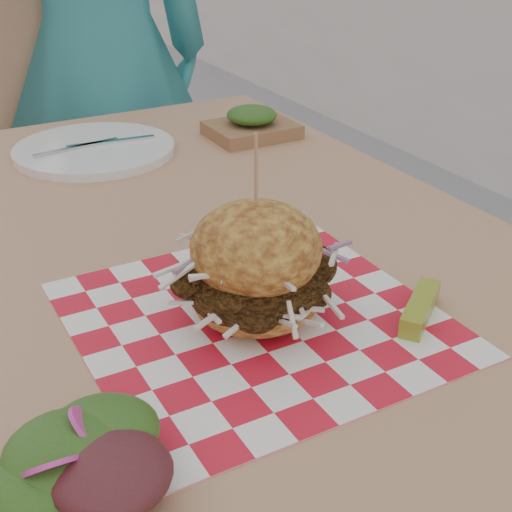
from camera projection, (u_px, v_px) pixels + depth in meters
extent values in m
imported|color=teal|center=(98.00, 53.00, 1.72)|extent=(0.63, 0.47, 1.59)
cube|color=tan|center=(190.00, 257.00, 0.91)|extent=(0.80, 1.20, 0.04)
cylinder|color=#333338|center=(235.00, 273.00, 1.65)|extent=(0.05, 0.05, 0.71)
cube|color=tan|center=(47.00, 214.00, 1.72)|extent=(0.48, 0.48, 0.04)
cube|color=tan|center=(26.00, 91.00, 1.77)|extent=(0.42, 0.11, 0.50)
cylinder|color=#333338|center=(143.00, 321.00, 1.73)|extent=(0.03, 0.03, 0.43)
cylinder|color=#333338|center=(117.00, 256.00, 2.03)|extent=(0.03, 0.03, 0.43)
cube|color=red|center=(256.00, 319.00, 0.75)|extent=(0.36, 0.36, 0.00)
ellipsoid|color=gold|center=(256.00, 299.00, 0.73)|extent=(0.13, 0.13, 0.05)
ellipsoid|color=brown|center=(256.00, 284.00, 0.73)|extent=(0.14, 0.13, 0.07)
ellipsoid|color=gold|center=(256.00, 248.00, 0.71)|extent=(0.13, 0.13, 0.09)
cylinder|color=tan|center=(256.00, 184.00, 0.68)|extent=(0.00, 0.00, 0.10)
cube|color=olive|center=(420.00, 308.00, 0.74)|extent=(0.09, 0.07, 0.02)
ellipsoid|color=#3F1419|center=(117.00, 460.00, 0.54)|extent=(0.08, 0.08, 0.03)
ellipsoid|color=#1D4814|center=(98.00, 448.00, 0.55)|extent=(0.08, 0.08, 0.03)
ellipsoid|color=#1D4814|center=(70.00, 450.00, 0.55)|extent=(0.08, 0.08, 0.03)
ellipsoid|color=#3F1419|center=(48.00, 466.00, 0.54)|extent=(0.08, 0.08, 0.03)
ellipsoid|color=#1D4814|center=(43.00, 487.00, 0.52)|extent=(0.08, 0.08, 0.03)
ellipsoid|color=#1D4814|center=(62.00, 501.00, 0.51)|extent=(0.08, 0.08, 0.03)
ellipsoid|color=#3F1419|center=(92.00, 498.00, 0.51)|extent=(0.08, 0.08, 0.03)
ellipsoid|color=#1D4814|center=(115.00, 481.00, 0.52)|extent=(0.08, 0.08, 0.03)
cylinder|color=#D73B9F|center=(89.00, 430.00, 0.54)|extent=(0.05, 0.05, 0.04)
cylinder|color=white|center=(95.00, 150.00, 1.20)|extent=(0.27, 0.27, 0.01)
cube|color=silver|center=(76.00, 147.00, 1.19)|extent=(0.15, 0.03, 0.00)
cube|color=silver|center=(111.00, 142.00, 1.21)|extent=(0.15, 0.03, 0.00)
cube|color=olive|center=(252.00, 130.00, 1.28)|extent=(0.15, 0.12, 0.02)
ellipsoid|color=#1D4814|center=(252.00, 115.00, 1.27)|extent=(0.09, 0.09, 0.03)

